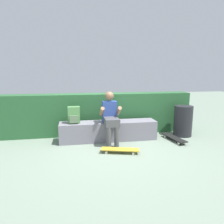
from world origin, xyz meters
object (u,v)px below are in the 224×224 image
(skateboard_beside_bench, at_px, (174,138))
(trash_bin, at_px, (183,121))
(bench_main, at_px, (108,131))
(person_skater, at_px, (110,116))
(backpack_on_bench, at_px, (74,115))
(skateboard_near_person, at_px, (120,150))

(skateboard_beside_bench, height_order, trash_bin, trash_bin)
(bench_main, relative_size, person_skater, 1.95)
(backpack_on_bench, xyz_separation_m, trash_bin, (2.85, 0.03, -0.26))
(skateboard_near_person, height_order, skateboard_beside_bench, same)
(skateboard_beside_bench, bearing_deg, person_skater, 175.16)
(person_skater, relative_size, skateboard_beside_bench, 1.49)
(trash_bin, bearing_deg, bench_main, -179.36)
(person_skater, height_order, skateboard_beside_bench, person_skater)
(backpack_on_bench, bearing_deg, person_skater, -13.77)
(backpack_on_bench, bearing_deg, trash_bin, 0.64)
(person_skater, relative_size, skateboard_near_person, 1.48)
(bench_main, height_order, skateboard_beside_bench, bench_main)
(skateboard_beside_bench, bearing_deg, trash_bin, 41.82)
(skateboard_near_person, xyz_separation_m, skateboard_beside_bench, (1.50, 0.54, 0.00))
(person_skater, relative_size, backpack_on_bench, 3.06)
(person_skater, distance_m, skateboard_near_person, 0.90)
(skateboard_near_person, relative_size, trash_bin, 1.02)
(bench_main, distance_m, person_skater, 0.48)
(bench_main, height_order, backpack_on_bench, backpack_on_bench)
(skateboard_near_person, bearing_deg, bench_main, 96.61)
(bench_main, relative_size, skateboard_near_person, 2.90)
(bench_main, height_order, skateboard_near_person, bench_main)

